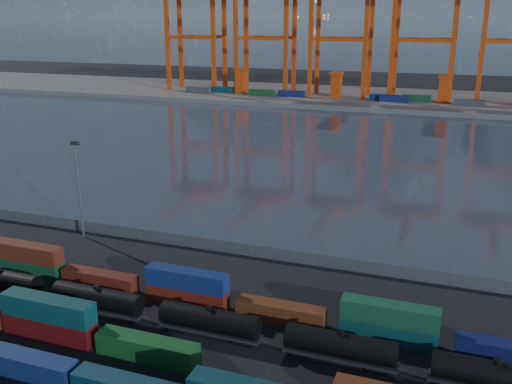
% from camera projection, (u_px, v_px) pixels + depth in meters
% --- Properties ---
extents(ground, '(700.00, 700.00, 0.00)m').
position_uv_depth(ground, '(164.00, 350.00, 64.25)').
color(ground, black).
rests_on(ground, ground).
extents(harbor_water, '(700.00, 700.00, 0.00)m').
position_uv_depth(harbor_water, '(349.00, 152.00, 158.41)').
color(harbor_water, '#323A48').
rests_on(harbor_water, ground).
extents(far_quay, '(700.00, 70.00, 2.00)m').
position_uv_depth(far_quay, '(396.00, 99.00, 252.28)').
color(far_quay, '#514F4C').
rests_on(far_quay, ground).
extents(container_row_mid, '(141.17, 2.40, 5.11)m').
position_uv_depth(container_row_mid, '(291.00, 377.00, 56.63)').
color(container_row_mid, '#494B4F').
rests_on(container_row_mid, ground).
extents(container_row_north, '(140.42, 2.26, 4.82)m').
position_uv_depth(container_row_north, '(160.00, 287.00, 75.33)').
color(container_row_north, navy).
rests_on(container_row_north, ground).
extents(tanker_string, '(136.58, 2.70, 3.87)m').
position_uv_depth(tanker_string, '(340.00, 346.00, 61.43)').
color(tanker_string, black).
rests_on(tanker_string, ground).
extents(waterfront_fence, '(160.12, 0.12, 2.20)m').
position_uv_depth(waterfront_fence, '(252.00, 250.00, 89.07)').
color(waterfront_fence, '#595B5E').
rests_on(waterfront_fence, ground).
extents(yard_light_mast, '(1.60, 0.40, 16.60)m').
position_uv_depth(yard_light_mast, '(79.00, 184.00, 94.75)').
color(yard_light_mast, slate).
rests_on(yard_light_mast, ground).
extents(quay_containers, '(172.58, 10.99, 2.60)m').
position_uv_depth(quay_containers, '(366.00, 97.00, 242.20)').
color(quay_containers, navy).
rests_on(quay_containers, far_quay).
extents(straddle_carriers, '(140.00, 7.00, 11.10)m').
position_uv_depth(straddle_carriers, '(389.00, 86.00, 242.13)').
color(straddle_carriers, '#D8440F').
rests_on(straddle_carriers, far_quay).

